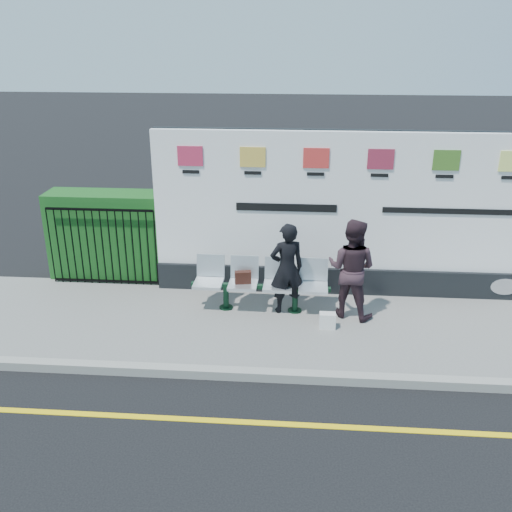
{
  "coord_description": "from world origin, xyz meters",
  "views": [
    {
      "loc": [
        -0.87,
        -6.02,
        4.75
      ],
      "look_at": [
        -1.56,
        2.69,
        1.25
      ],
      "focal_mm": 40.0,
      "sensor_mm": 36.0,
      "label": 1
    }
  ],
  "objects": [
    {
      "name": "bench",
      "position": [
        -1.5,
        2.97,
        0.37
      ],
      "size": [
        2.34,
        0.64,
        0.5
      ],
      "primitive_type": null,
      "rotation": [
        0.0,
        0.0,
        -0.02
      ],
      "color": "silver",
      "rests_on": "pavement"
    },
    {
      "name": "woman_left",
      "position": [
        -1.05,
        2.96,
        0.93
      ],
      "size": [
        0.68,
        0.55,
        1.62
      ],
      "primitive_type": "imported",
      "rotation": [
        0.0,
        0.0,
        3.45
      ],
      "color": "black",
      "rests_on": "pavement"
    },
    {
      "name": "carrier_bag_white",
      "position": [
        -0.35,
        2.4,
        0.25
      ],
      "size": [
        0.27,
        0.16,
        0.27
      ],
      "primitive_type": "cube",
      "color": "silver",
      "rests_on": "pavement"
    },
    {
      "name": "kerb",
      "position": [
        0.0,
        1.0,
        0.07
      ],
      "size": [
        14.0,
        0.18,
        0.14
      ],
      "primitive_type": "cube",
      "color": "gray",
      "rests_on": "ground"
    },
    {
      "name": "woman_right",
      "position": [
        0.04,
        2.9,
        0.99
      ],
      "size": [
        1.03,
        0.93,
        1.74
      ],
      "primitive_type": "imported",
      "rotation": [
        0.0,
        0.0,
        2.75
      ],
      "color": "#301F26",
      "rests_on": "pavement"
    },
    {
      "name": "railing",
      "position": [
        -4.58,
        3.85,
        0.89
      ],
      "size": [
        2.05,
        0.06,
        1.54
      ],
      "primitive_type": null,
      "color": "black",
      "rests_on": "pavement"
    },
    {
      "name": "handbag_brown",
      "position": [
        -1.81,
        2.98,
        0.73
      ],
      "size": [
        0.3,
        0.17,
        0.22
      ],
      "primitive_type": "cube",
      "rotation": [
        0.0,
        0.0,
        0.2
      ],
      "color": "black",
      "rests_on": "bench"
    },
    {
      "name": "yellow_line",
      "position": [
        0.0,
        0.0,
        0.0
      ],
      "size": [
        14.0,
        0.1,
        0.01
      ],
      "primitive_type": "cube",
      "color": "yellow",
      "rests_on": "ground"
    },
    {
      "name": "ground",
      "position": [
        0.0,
        0.0,
        0.0
      ],
      "size": [
        80.0,
        80.0,
        0.0
      ],
      "primitive_type": "plane",
      "color": "black"
    },
    {
      "name": "hedge",
      "position": [
        -4.58,
        4.3,
        0.97
      ],
      "size": [
        2.35,
        0.7,
        1.7
      ],
      "primitive_type": "cube",
      "color": "#18521A",
      "rests_on": "pavement"
    },
    {
      "name": "billboard",
      "position": [
        0.5,
        3.85,
        1.42
      ],
      "size": [
        8.0,
        0.3,
        3.0
      ],
      "color": "black",
      "rests_on": "pavement"
    },
    {
      "name": "pavement",
      "position": [
        0.0,
        2.5,
        0.06
      ],
      "size": [
        14.0,
        3.0,
        0.12
      ],
      "primitive_type": "cube",
      "color": "slate",
      "rests_on": "ground"
    }
  ]
}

